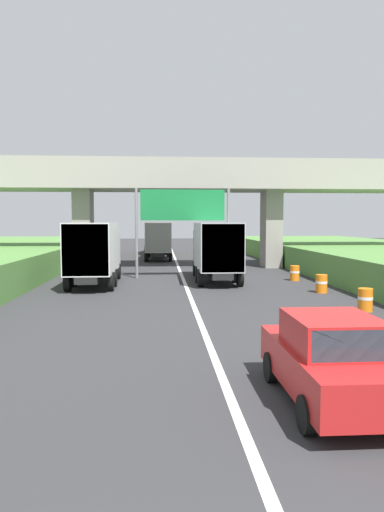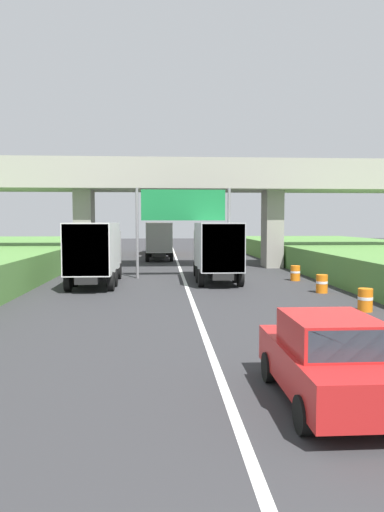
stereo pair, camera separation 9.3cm
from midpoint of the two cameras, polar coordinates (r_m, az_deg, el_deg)
lane_centre_stripe at (r=29.21m, az=-0.95°, el=-2.70°), size 0.20×95.06×0.01m
overpass_bridge at (r=35.98m, az=-1.47°, el=8.36°), size 40.00×4.80×8.08m
overhead_highway_sign at (r=29.14m, az=-0.97°, el=5.45°), size 5.88×0.18×5.58m
truck_white at (r=26.32m, az=-11.52°, el=0.69°), size 2.44×7.30×3.44m
truck_yellow at (r=43.75m, az=-3.91°, el=2.09°), size 2.44×7.30×3.44m
truck_silver at (r=27.48m, az=3.04°, el=0.90°), size 2.44×7.30×3.44m
truck_orange at (r=52.05m, az=-4.16°, el=2.41°), size 2.44×7.30×3.44m
car_red at (r=9.50m, az=16.40°, el=-12.00°), size 1.86×4.10×1.72m
construction_barrel_2 at (r=19.55m, az=20.42°, el=-5.00°), size 0.57×0.57×0.90m
construction_barrel_3 at (r=23.99m, az=15.59°, el=-3.25°), size 0.57×0.57×0.90m
construction_barrel_4 at (r=28.59m, az=12.52°, el=-2.03°), size 0.57×0.57×0.90m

